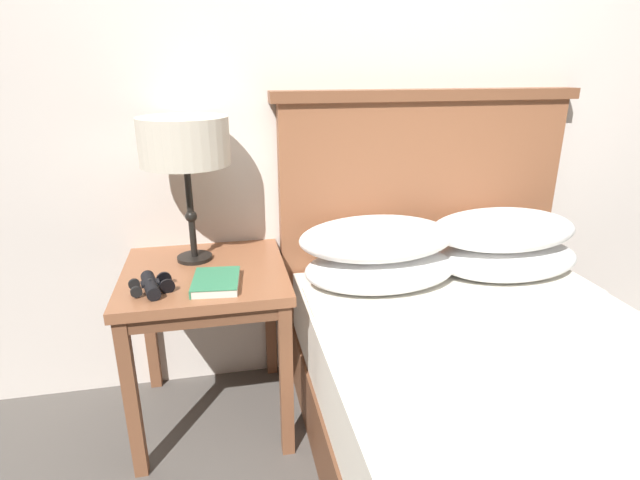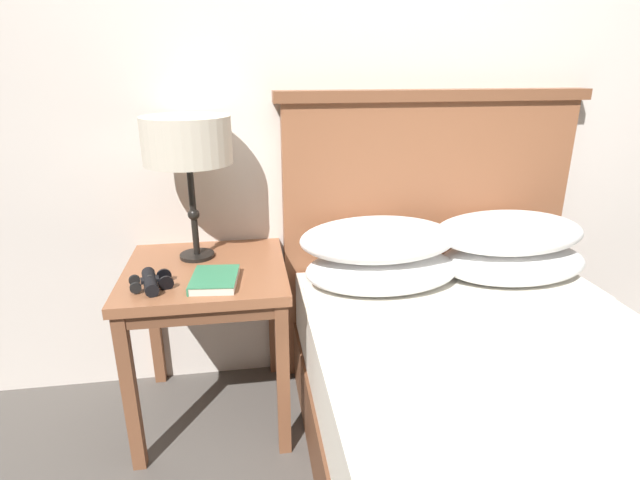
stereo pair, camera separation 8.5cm
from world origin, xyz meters
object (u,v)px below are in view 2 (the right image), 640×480
(nightstand, at_px, (207,288))
(book_on_nightstand, at_px, (214,280))
(bed, at_px, (509,415))
(binoculars_pair, at_px, (151,281))
(table_lamp, at_px, (187,143))

(nightstand, height_order, book_on_nightstand, book_on_nightstand)
(book_on_nightstand, bearing_deg, bed, -25.10)
(binoculars_pair, bearing_deg, book_on_nightstand, 0.41)
(bed, distance_m, binoculars_pair, 1.22)
(binoculars_pair, bearing_deg, table_lamp, 63.28)
(bed, xyz_separation_m, book_on_nightstand, (-0.89, 0.42, 0.33))
(bed, bearing_deg, binoculars_pair, 159.23)
(table_lamp, bearing_deg, nightstand, -71.69)
(nightstand, height_order, binoculars_pair, binoculars_pair)
(table_lamp, bearing_deg, book_on_nightstand, -73.81)
(table_lamp, height_order, book_on_nightstand, table_lamp)
(table_lamp, relative_size, book_on_nightstand, 2.53)
(table_lamp, relative_size, binoculars_pair, 3.21)
(nightstand, height_order, bed, bed)
(nightstand, height_order, table_lamp, table_lamp)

